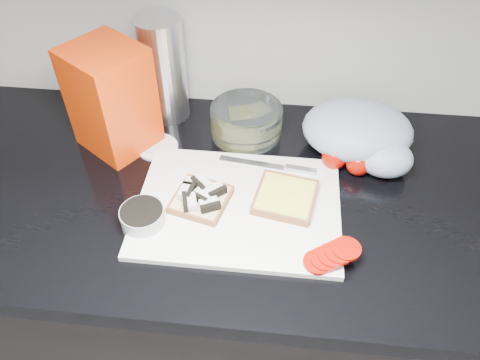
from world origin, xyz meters
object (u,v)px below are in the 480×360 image
object	(u,v)px
steel_canister	(163,70)
bread_bag	(111,99)
cutting_board	(238,206)
glass_bowl	(246,121)

from	to	relation	value
steel_canister	bread_bag	bearing A→B (deg)	-126.86
cutting_board	glass_bowl	xyz separation A→B (m)	(-0.01, 0.24, 0.03)
glass_bowl	bread_bag	distance (m)	0.30
steel_canister	glass_bowl	bearing A→B (deg)	-15.31
bread_bag	steel_canister	distance (m)	0.15
bread_bag	glass_bowl	bearing A→B (deg)	47.28
glass_bowl	bread_bag	xyz separation A→B (m)	(-0.28, -0.06, 0.08)
glass_bowl	steel_canister	bearing A→B (deg)	164.69
cutting_board	bread_bag	distance (m)	0.36
cutting_board	steel_canister	bearing A→B (deg)	124.96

